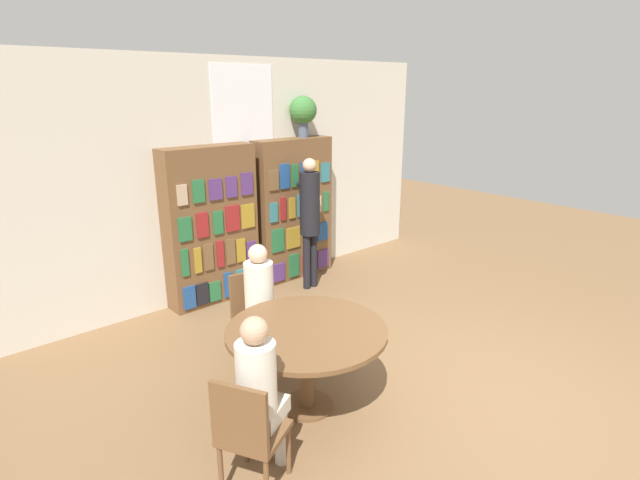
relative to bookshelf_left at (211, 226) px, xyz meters
The scene contains 11 objects.
ground_plane 3.72m from the bookshelf_left, 79.57° to the right, with size 16.00×16.00×0.00m, color brown.
wall_back 0.86m from the bookshelf_left, 16.68° to the left, with size 6.40×0.07×3.00m.
bookshelf_left is the anchor object (origin of this frame).
bookshelf_right 1.30m from the bookshelf_left, ahead, with size 1.18×0.34×1.97m.
flower_vase 2.01m from the bookshelf_left, ahead, with size 0.37×0.37×0.55m.
reading_table 2.61m from the bookshelf_left, 102.96° to the right, with size 1.33×1.33×0.75m.
chair_near_camera 3.36m from the bookshelf_left, 116.23° to the right, with size 0.54×0.54×0.89m.
chair_left_side 1.66m from the bookshelf_left, 105.78° to the right, with size 0.45×0.45×0.89m.
seated_reader_left 1.79m from the bookshelf_left, 105.05° to the right, with size 0.32×0.40×1.24m.
seated_reader_right 3.20m from the bookshelf_left, 114.33° to the right, with size 0.41×0.39×1.24m.
librarian_standing 1.28m from the bookshelf_left, 23.04° to the right, with size 0.27×0.54×1.76m.
Camera 1 is at (-3.59, -1.82, 2.65)m, focal length 28.00 mm.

